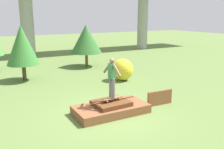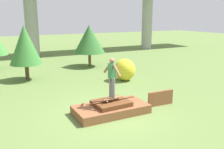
# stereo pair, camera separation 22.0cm
# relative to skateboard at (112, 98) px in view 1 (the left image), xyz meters

# --- Properties ---
(ground_plane) EXTENTS (80.00, 80.00, 0.00)m
(ground_plane) POSITION_rel_skateboard_xyz_m (-0.04, 0.01, -0.61)
(ground_plane) COLOR olive
(scrap_pile) EXTENTS (2.75, 1.39, 0.53)m
(scrap_pile) POSITION_rel_skateboard_xyz_m (-0.03, 0.02, -0.41)
(scrap_pile) COLOR brown
(scrap_pile) RESTS_ON ground_plane
(scrap_plank_loose) EXTENTS (1.17, 0.15, 0.60)m
(scrap_plank_loose) POSITION_rel_skateboard_xyz_m (2.15, -0.16, -0.30)
(scrap_plank_loose) COLOR brown
(scrap_plank_loose) RESTS_ON ground_plane
(skateboard) EXTENTS (0.82, 0.32, 0.09)m
(skateboard) POSITION_rel_skateboard_xyz_m (0.00, 0.00, 0.00)
(skateboard) COLOR brown
(skateboard) RESTS_ON scrap_pile
(skater) EXTENTS (0.25, 1.03, 1.49)m
(skater) POSITION_rel_skateboard_xyz_m (0.00, 0.00, 0.86)
(skater) COLOR slate
(skater) RESTS_ON skateboard
(tree_behind_left) EXTENTS (1.76, 1.76, 3.10)m
(tree_behind_left) POSITION_rel_skateboard_xyz_m (-1.94, 6.66, 1.39)
(tree_behind_left) COLOR #4C3823
(tree_behind_left) RESTS_ON ground_plane
(tree_mid_back) EXTENTS (2.20, 2.20, 2.95)m
(tree_mid_back) POSITION_rel_skateboard_xyz_m (2.73, 8.61, 1.36)
(tree_mid_back) COLOR brown
(tree_mid_back) RESTS_ON ground_plane
(bush_yellow_flowering) EXTENTS (1.23, 1.23, 1.23)m
(bush_yellow_flowering) POSITION_rel_skateboard_xyz_m (2.91, 4.01, 0.01)
(bush_yellow_flowering) COLOR gold
(bush_yellow_flowering) RESTS_ON ground_plane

